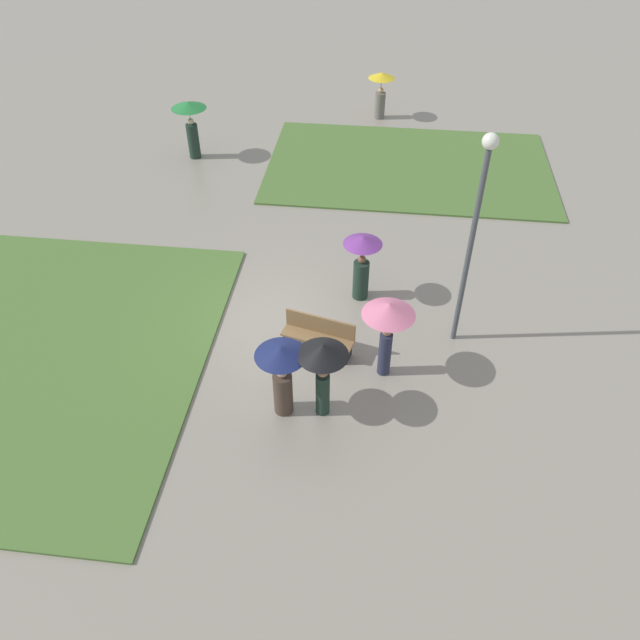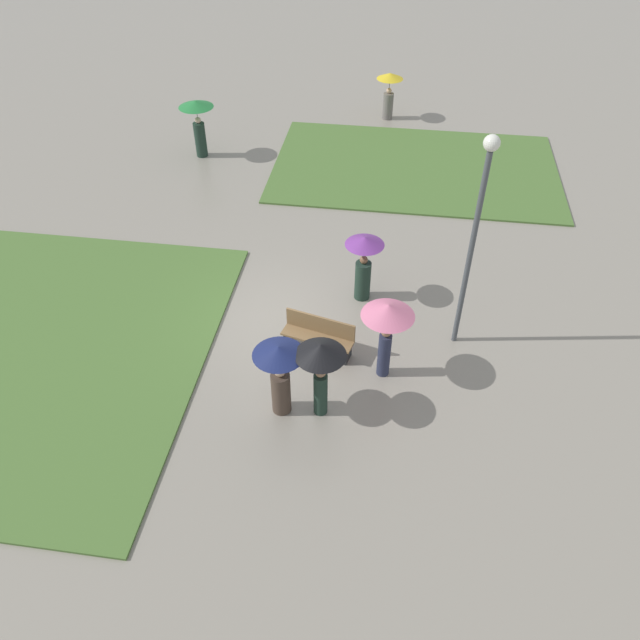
{
  "view_description": "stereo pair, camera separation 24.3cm",
  "coord_description": "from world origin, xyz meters",
  "px_view_note": "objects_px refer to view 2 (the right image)",
  "views": [
    {
      "loc": [
        2.27,
        -11.15,
        10.03
      ],
      "look_at": [
        1.05,
        -0.81,
        0.88
      ],
      "focal_mm": 35.0,
      "sensor_mm": 36.0,
      "label": 1
    },
    {
      "loc": [
        2.51,
        -11.12,
        10.03
      ],
      "look_at": [
        1.05,
        -0.81,
        0.88
      ],
      "focal_mm": 35.0,
      "sensor_mm": 36.0,
      "label": 2
    }
  ],
  "objects_px": {
    "park_bench": "(319,334)",
    "lone_walker_far_path": "(198,118)",
    "crowd_person_navy": "(280,369)",
    "crowd_person_black": "(321,361)",
    "crowd_person_pink": "(387,320)",
    "crowd_person_purple": "(364,260)",
    "lone_walker_mid_plaza": "(389,89)",
    "lamp_post": "(476,223)"
  },
  "relations": [
    {
      "from": "lamp_post",
      "to": "crowd_person_navy",
      "type": "relative_size",
      "value": 2.84
    },
    {
      "from": "crowd_person_black",
      "to": "lone_walker_far_path",
      "type": "height_order",
      "value": "lone_walker_far_path"
    },
    {
      "from": "crowd_person_black",
      "to": "park_bench",
      "type": "bearing_deg",
      "value": -96.52
    },
    {
      "from": "park_bench",
      "to": "crowd_person_black",
      "type": "xyz_separation_m",
      "value": [
        0.3,
        -1.83,
        1.0
      ]
    },
    {
      "from": "crowd_person_purple",
      "to": "lone_walker_far_path",
      "type": "relative_size",
      "value": 0.92
    },
    {
      "from": "lone_walker_far_path",
      "to": "lamp_post",
      "type": "bearing_deg",
      "value": -51.67
    },
    {
      "from": "crowd_person_purple",
      "to": "crowd_person_black",
      "type": "relative_size",
      "value": 0.94
    },
    {
      "from": "crowd_person_purple",
      "to": "crowd_person_black",
      "type": "xyz_separation_m",
      "value": [
        -0.51,
        -3.9,
        0.33
      ]
    },
    {
      "from": "park_bench",
      "to": "lone_walker_mid_plaza",
      "type": "distance_m",
      "value": 13.15
    },
    {
      "from": "crowd_person_navy",
      "to": "crowd_person_black",
      "type": "relative_size",
      "value": 0.94
    },
    {
      "from": "park_bench",
      "to": "lamp_post",
      "type": "xyz_separation_m",
      "value": [
        3.11,
        0.77,
        2.74
      ]
    },
    {
      "from": "crowd_person_pink",
      "to": "crowd_person_black",
      "type": "distance_m",
      "value": 1.77
    },
    {
      "from": "lamp_post",
      "to": "crowd_person_navy",
      "type": "bearing_deg",
      "value": -143.62
    },
    {
      "from": "crowd_person_black",
      "to": "lone_walker_far_path",
      "type": "bearing_deg",
      "value": -78.33
    },
    {
      "from": "lone_walker_far_path",
      "to": "park_bench",
      "type": "bearing_deg",
      "value": -66.63
    },
    {
      "from": "park_bench",
      "to": "crowd_person_pink",
      "type": "height_order",
      "value": "crowd_person_pink"
    },
    {
      "from": "crowd_person_navy",
      "to": "lone_walker_mid_plaza",
      "type": "distance_m",
      "value": 15.06
    },
    {
      "from": "lone_walker_mid_plaza",
      "to": "park_bench",
      "type": "bearing_deg",
      "value": -64.61
    },
    {
      "from": "park_bench",
      "to": "lone_walker_mid_plaza",
      "type": "bearing_deg",
      "value": 100.84
    },
    {
      "from": "lone_walker_far_path",
      "to": "lone_walker_mid_plaza",
      "type": "height_order",
      "value": "lone_walker_far_path"
    },
    {
      "from": "lamp_post",
      "to": "park_bench",
      "type": "bearing_deg",
      "value": -166.04
    },
    {
      "from": "crowd_person_pink",
      "to": "lone_walker_far_path",
      "type": "xyz_separation_m",
      "value": [
        -6.9,
        9.61,
        -0.2
      ]
    },
    {
      "from": "park_bench",
      "to": "crowd_person_purple",
      "type": "distance_m",
      "value": 2.32
    },
    {
      "from": "lone_walker_mid_plaza",
      "to": "crowd_person_navy",
      "type": "bearing_deg",
      "value": -66.09
    },
    {
      "from": "park_bench",
      "to": "crowd_person_purple",
      "type": "bearing_deg",
      "value": 82.74
    },
    {
      "from": "crowd_person_navy",
      "to": "lone_walker_mid_plaza",
      "type": "xyz_separation_m",
      "value": [
        1.3,
        15.0,
        -0.04
      ]
    },
    {
      "from": "crowd_person_pink",
      "to": "crowd_person_navy",
      "type": "distance_m",
      "value": 2.45
    },
    {
      "from": "lone_walker_mid_plaza",
      "to": "crowd_person_black",
      "type": "bearing_deg",
      "value": -63.02
    },
    {
      "from": "park_bench",
      "to": "lone_walker_far_path",
      "type": "bearing_deg",
      "value": 135.05
    },
    {
      "from": "crowd_person_pink",
      "to": "crowd_person_black",
      "type": "xyz_separation_m",
      "value": [
        -1.21,
        -1.29,
        -0.09
      ]
    },
    {
      "from": "crowd_person_black",
      "to": "lamp_post",
      "type": "bearing_deg",
      "value": -153.0
    },
    {
      "from": "crowd_person_navy",
      "to": "crowd_person_black",
      "type": "bearing_deg",
      "value": 178.33
    },
    {
      "from": "crowd_person_navy",
      "to": "crowd_person_black",
      "type": "xyz_separation_m",
      "value": [
        0.81,
        0.06,
        0.28
      ]
    },
    {
      "from": "park_bench",
      "to": "crowd_person_black",
      "type": "height_order",
      "value": "crowd_person_black"
    },
    {
      "from": "crowd_person_pink",
      "to": "crowd_person_black",
      "type": "height_order",
      "value": "crowd_person_pink"
    },
    {
      "from": "lone_walker_far_path",
      "to": "lone_walker_mid_plaza",
      "type": "relative_size",
      "value": 1.13
    },
    {
      "from": "lone_walker_far_path",
      "to": "crowd_person_pink",
      "type": "bearing_deg",
      "value": -61.67
    },
    {
      "from": "crowd_person_pink",
      "to": "crowd_person_navy",
      "type": "height_order",
      "value": "crowd_person_pink"
    },
    {
      "from": "park_bench",
      "to": "lamp_post",
      "type": "bearing_deg",
      "value": 28.28
    },
    {
      "from": "park_bench",
      "to": "crowd_person_navy",
      "type": "xyz_separation_m",
      "value": [
        -0.5,
        -1.89,
        0.73
      ]
    },
    {
      "from": "crowd_person_pink",
      "to": "park_bench",
      "type": "bearing_deg",
      "value": 140.29
    },
    {
      "from": "crowd_person_black",
      "to": "lone_walker_mid_plaza",
      "type": "relative_size",
      "value": 1.1
    }
  ]
}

